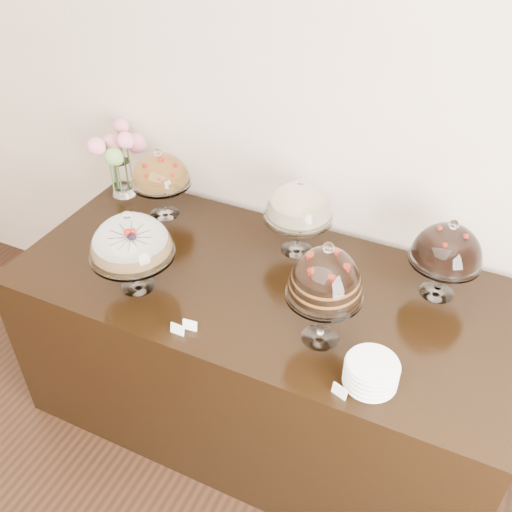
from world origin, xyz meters
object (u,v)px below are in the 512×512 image
at_px(cake_stand_sugar_sponge, 131,240).
at_px(cake_stand_cheesecake, 299,205).
at_px(cake_stand_fruit_tart, 160,172).
at_px(display_counter, 260,353).
at_px(flower_vase, 118,155).
at_px(plate_stack, 371,373).
at_px(cake_stand_choco_layer, 326,278).
at_px(cake_stand_dark_choco, 448,248).

bearing_deg(cake_stand_sugar_sponge, cake_stand_cheesecake, 45.77).
xyz_separation_m(cake_stand_cheesecake, cake_stand_fruit_tart, (-0.73, -0.00, -0.01)).
xyz_separation_m(display_counter, cake_stand_cheesecake, (0.05, 0.29, 0.70)).
relative_size(flower_vase, plate_stack, 1.98).
bearing_deg(flower_vase, cake_stand_cheesecake, -3.27).
distance_m(cake_stand_choco_layer, cake_stand_cheesecake, 0.58).
bearing_deg(cake_stand_cheesecake, cake_stand_dark_choco, -2.35).
height_order(display_counter, flower_vase, flower_vase).
xyz_separation_m(cake_stand_choco_layer, cake_stand_cheesecake, (-0.30, 0.49, -0.06)).
bearing_deg(cake_stand_fruit_tart, flower_vase, 168.32).
bearing_deg(plate_stack, cake_stand_fruit_tart, 153.70).
bearing_deg(cake_stand_choco_layer, cake_stand_cheesecake, 121.12).
distance_m(cake_stand_cheesecake, flower_vase, 1.03).
bearing_deg(cake_stand_sugar_sponge, display_counter, 27.89).
xyz_separation_m(cake_stand_choco_layer, plate_stack, (0.24, -0.14, -0.25)).
relative_size(cake_stand_choco_layer, flower_vase, 1.22).
bearing_deg(cake_stand_cheesecake, cake_stand_choco_layer, -58.88).
xyz_separation_m(cake_stand_dark_choco, flower_vase, (-1.68, 0.09, -0.00)).
height_order(cake_stand_dark_choco, cake_stand_fruit_tart, cake_stand_dark_choco).
height_order(cake_stand_dark_choco, plate_stack, cake_stand_dark_choco).
distance_m(flower_vase, plate_stack, 1.72).
relative_size(display_counter, cake_stand_cheesecake, 5.75).
bearing_deg(cake_stand_choco_layer, cake_stand_fruit_tart, 154.47).
bearing_deg(cake_stand_dark_choco, cake_stand_fruit_tart, 179.01).
distance_m(cake_stand_sugar_sponge, cake_stand_cheesecake, 0.75).
relative_size(display_counter, cake_stand_choco_layer, 4.78).
relative_size(display_counter, flower_vase, 5.83).
xyz_separation_m(display_counter, cake_stand_fruit_tart, (-0.68, 0.29, 0.69)).
bearing_deg(cake_stand_cheesecake, cake_stand_fruit_tart, -179.76).
height_order(cake_stand_choco_layer, cake_stand_fruit_tart, cake_stand_choco_layer).
bearing_deg(display_counter, plate_stack, -29.97).
bearing_deg(display_counter, cake_stand_sugar_sponge, -152.11).
distance_m(cake_stand_sugar_sponge, cake_stand_dark_choco, 1.29).
height_order(display_counter, cake_stand_cheesecake, cake_stand_cheesecake).
distance_m(display_counter, cake_stand_dark_choco, 1.02).
bearing_deg(flower_vase, display_counter, -19.62).
distance_m(cake_stand_choco_layer, cake_stand_fruit_tart, 1.14).
distance_m(display_counter, flower_vase, 1.24).
bearing_deg(cake_stand_sugar_sponge, cake_stand_fruit_tart, 110.80).
relative_size(cake_stand_sugar_sponge, cake_stand_dark_choco, 1.03).
relative_size(cake_stand_fruit_tart, plate_stack, 1.93).
distance_m(display_counter, cake_stand_fruit_tart, 1.01).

